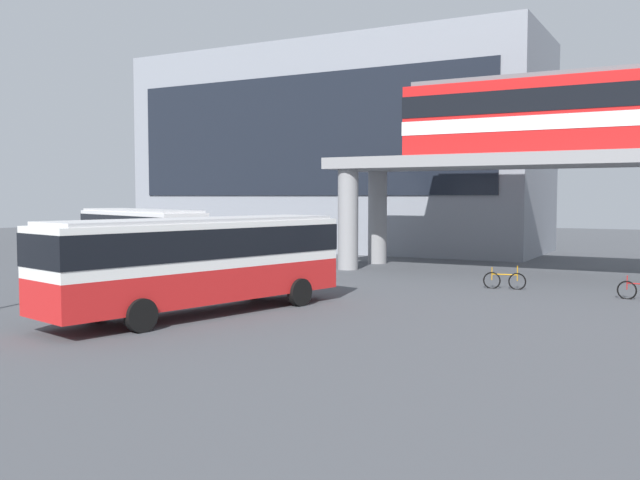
{
  "coord_description": "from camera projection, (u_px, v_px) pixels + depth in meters",
  "views": [
    {
      "loc": [
        15.88,
        -20.0,
        3.95
      ],
      "look_at": [
        2.67,
        4.36,
        2.2
      ],
      "focal_mm": 39.06,
      "sensor_mm": 36.0,
      "label": 1
    }
  ],
  "objects": [
    {
      "name": "bus_secondary",
      "position": [
        140.0,
        231.0,
        38.63
      ],
      "size": [
        11.18,
        6.55,
        3.22
      ],
      "color": "#1E4CB2",
      "rests_on": "ground_plane"
    },
    {
      "name": "station_building",
      "position": [
        336.0,
        150.0,
        53.0
      ],
      "size": [
        30.63,
        11.04,
        14.85
      ],
      "color": "gray",
      "rests_on": "ground_plane"
    },
    {
      "name": "train",
      "position": [
        611.0,
        111.0,
        32.67
      ],
      "size": [
        19.91,
        2.96,
        3.84
      ],
      "color": "red",
      "rests_on": "elevated_platform"
    },
    {
      "name": "bus_main",
      "position": [
        199.0,
        255.0,
        23.15
      ],
      "size": [
        5.15,
        11.33,
        3.22
      ],
      "color": "red",
      "rests_on": "ground_plane"
    },
    {
      "name": "bicycle_orange",
      "position": [
        504.0,
        281.0,
        29.59
      ],
      "size": [
        1.78,
        0.33,
        1.04
      ],
      "color": "black",
      "rests_on": "ground_plane"
    },
    {
      "name": "ground_plane",
      "position": [
        327.0,
        277.0,
        34.13
      ],
      "size": [
        120.0,
        120.0,
        0.0
      ],
      "primitive_type": "plane",
      "color": "#47494F"
    }
  ]
}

